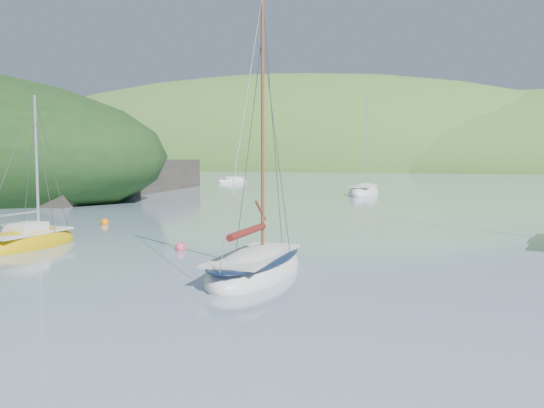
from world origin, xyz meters
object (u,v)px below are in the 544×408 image
(sailboat_yellow, at_px, (28,243))
(distant_sloop_c, at_px, (232,181))
(daysailer_white, at_px, (255,268))
(distant_sloop_a, at_px, (364,193))

(sailboat_yellow, relative_size, distant_sloop_c, 0.89)
(daysailer_white, relative_size, distant_sloop_a, 0.95)
(sailboat_yellow, distance_m, distant_sloop_c, 63.06)
(daysailer_white, bearing_deg, distant_sloop_a, 93.79)
(sailboat_yellow, distance_m, distant_sloop_a, 41.33)
(daysailer_white, relative_size, distant_sloop_c, 1.23)
(distant_sloop_a, bearing_deg, daysailer_white, -84.21)
(sailboat_yellow, bearing_deg, distant_sloop_a, 79.59)
(sailboat_yellow, height_order, distant_sloop_c, distant_sloop_c)
(distant_sloop_a, distance_m, distant_sloop_c, 31.23)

